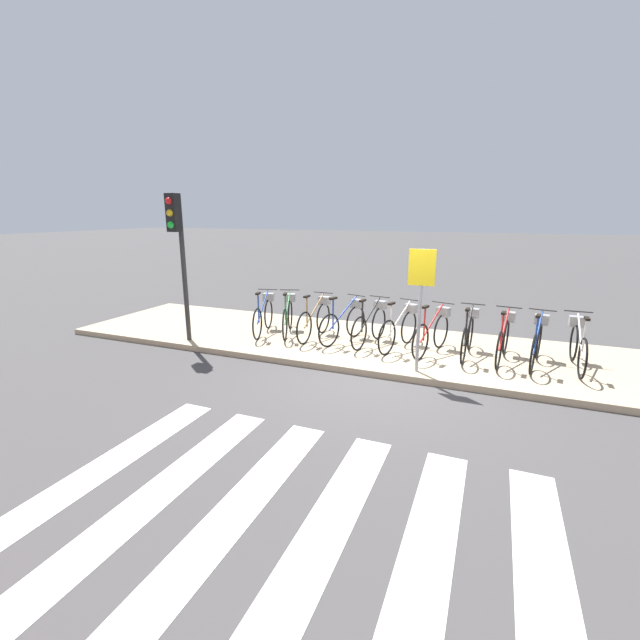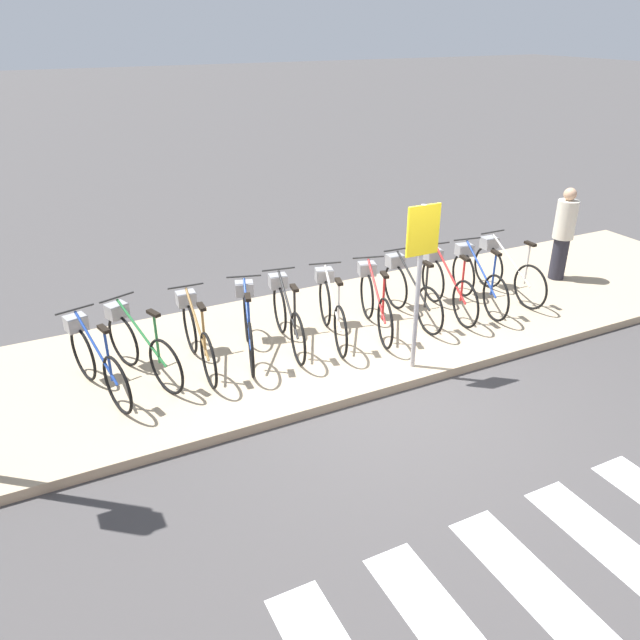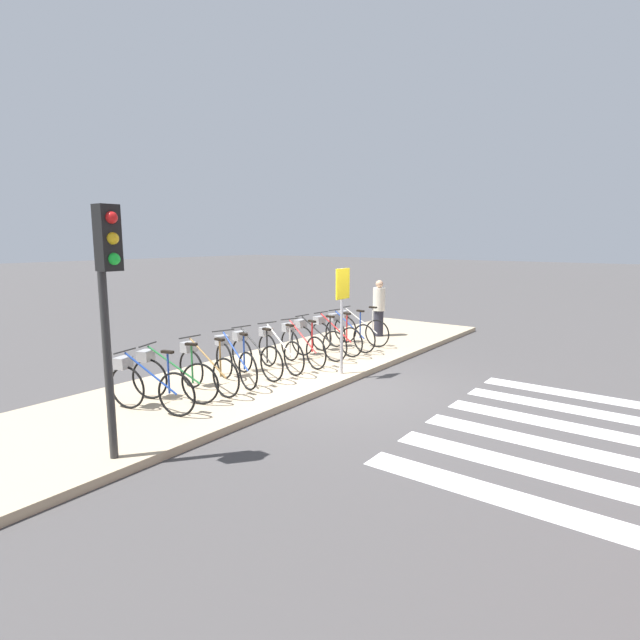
% 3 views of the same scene
% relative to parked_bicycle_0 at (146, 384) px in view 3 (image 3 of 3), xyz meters
% --- Properties ---
extents(ground_plane, '(120.00, 120.00, 0.00)m').
position_rel_parked_bicycle_0_xyz_m(ground_plane, '(3.13, -1.47, -0.57)').
color(ground_plane, '#423F3F').
extents(sidewalk, '(14.94, 3.24, 0.12)m').
position_rel_parked_bicycle_0_xyz_m(sidewalk, '(3.13, 0.15, -0.51)').
color(sidewalk, tan).
rests_on(sidewalk, ground_plane).
extents(parked_bicycle_0, '(0.57, 1.62, 1.02)m').
position_rel_parked_bicycle_0_xyz_m(parked_bicycle_0, '(0.00, 0.00, 0.00)').
color(parked_bicycle_0, black).
rests_on(parked_bicycle_0, sidewalk).
extents(parked_bicycle_1, '(0.67, 1.58, 1.02)m').
position_rel_parked_bicycle_0_xyz_m(parked_bicycle_1, '(0.54, 0.15, 0.00)').
color(parked_bicycle_1, black).
rests_on(parked_bicycle_1, sidewalk).
extents(parked_bicycle_2, '(0.46, 1.66, 1.02)m').
position_rel_parked_bicycle_0_xyz_m(parked_bicycle_2, '(1.25, 0.10, 0.00)').
color(parked_bicycle_2, black).
rests_on(parked_bicycle_2, sidewalk).
extents(parked_bicycle_3, '(0.62, 1.60, 1.02)m').
position_rel_parked_bicycle_0_xyz_m(parked_bicycle_3, '(1.94, 0.10, 0.00)').
color(parked_bicycle_3, black).
rests_on(parked_bicycle_3, sidewalk).
extents(parked_bicycle_4, '(0.46, 1.65, 1.02)m').
position_rel_parked_bicycle_0_xyz_m(parked_bicycle_4, '(2.50, 0.12, 0.00)').
color(parked_bicycle_4, black).
rests_on(parked_bicycle_4, sidewalk).
extents(parked_bicycle_5, '(0.58, 1.62, 1.02)m').
position_rel_parked_bicycle_0_xyz_m(parked_bicycle_5, '(3.14, 0.05, 0.00)').
color(parked_bicycle_5, black).
rests_on(parked_bicycle_5, sidewalk).
extents(parked_bicycle_6, '(0.60, 1.61, 1.02)m').
position_rel_parked_bicycle_0_xyz_m(parked_bicycle_6, '(3.80, -0.01, 0.00)').
color(parked_bicycle_6, black).
rests_on(parked_bicycle_6, sidewalk).
extents(parked_bicycle_7, '(0.46, 1.66, 1.02)m').
position_rel_parked_bicycle_0_xyz_m(parked_bicycle_7, '(4.44, 0.07, 0.00)').
color(parked_bicycle_7, black).
rests_on(parked_bicycle_7, sidewalk).
extents(parked_bicycle_8, '(0.46, 1.65, 1.02)m').
position_rel_parked_bicycle_0_xyz_m(parked_bicycle_8, '(5.07, 0.02, 0.00)').
color(parked_bicycle_8, black).
rests_on(parked_bicycle_8, sidewalk).
extents(parked_bicycle_9, '(0.46, 1.65, 1.02)m').
position_rel_parked_bicycle_0_xyz_m(parked_bicycle_9, '(5.63, -0.00, 0.00)').
color(parked_bicycle_9, black).
rests_on(parked_bicycle_9, sidewalk).
extents(parked_bicycle_10, '(0.46, 1.66, 1.02)m').
position_rel_parked_bicycle_0_xyz_m(parked_bicycle_10, '(6.29, 0.09, 0.00)').
color(parked_bicycle_10, black).
rests_on(parked_bicycle_10, sidewalk).
extents(pedestrian, '(0.34, 0.34, 1.57)m').
position_rel_parked_bicycle_0_xyz_m(pedestrian, '(7.61, 0.24, 0.37)').
color(pedestrian, '#23232D').
rests_on(pedestrian, sidewalk).
extents(traffic_light, '(0.24, 0.40, 3.07)m').
position_rel_parked_bicycle_0_xyz_m(traffic_light, '(-1.25, -1.24, 1.77)').
color(traffic_light, '#2D2D2D').
rests_on(traffic_light, sidewalk).
extents(sign_post, '(0.44, 0.07, 2.12)m').
position_rel_parked_bicycle_0_xyz_m(sign_post, '(3.69, -1.18, 1.00)').
color(sign_post, '#99999E').
rests_on(sign_post, sidewalk).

